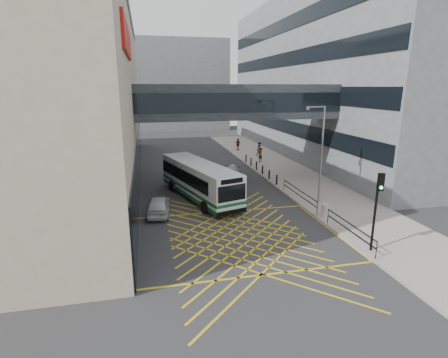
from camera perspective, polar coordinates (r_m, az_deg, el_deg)
ground at (r=21.39m, az=2.37°, el=-9.46°), size 120.00×120.00×0.00m
building_right at (r=51.78m, az=22.39°, el=15.12°), size 24.09×44.00×20.00m
building_far at (r=78.88m, az=-10.71°, el=14.76°), size 28.00×16.00×18.00m
skybridge at (r=31.89m, az=2.17°, el=12.51°), size 20.00×4.10×3.00m
pavement at (r=37.66m, az=9.76°, el=1.25°), size 6.00×54.00×0.16m
box_junction at (r=21.39m, az=2.37°, el=-9.45°), size 12.00×9.00×0.01m
bus at (r=28.17m, az=-4.16°, el=-0.07°), size 5.28×10.65×2.92m
car_white at (r=25.23m, az=-10.59°, el=-4.21°), size 2.21×4.38×1.34m
car_dark at (r=31.72m, az=-6.16°, el=0.02°), size 2.99×4.93×1.44m
car_silver at (r=34.72m, az=1.20°, el=1.36°), size 2.66×4.77×1.40m
traffic_light at (r=19.93m, az=23.76°, el=-3.32°), size 0.34×0.52×4.39m
street_lamp at (r=26.96m, az=15.41°, el=4.73°), size 1.66×0.44×7.29m
litter_bin at (r=24.95m, az=16.21°, el=-4.95°), size 0.51×0.51×0.88m
kerb_railings at (r=24.77m, az=15.22°, el=-4.34°), size 0.05×12.54×1.00m
bollards at (r=36.60m, az=5.80°, el=1.85°), size 0.14×10.14×0.90m
pedestrian_a at (r=41.65m, az=5.93°, el=3.94°), size 0.79×0.71×1.62m
pedestrian_b at (r=44.76m, az=5.86°, el=4.82°), size 0.92×0.58×1.80m
pedestrian_c at (r=49.06m, az=2.31°, el=5.67°), size 1.05×0.96×1.64m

